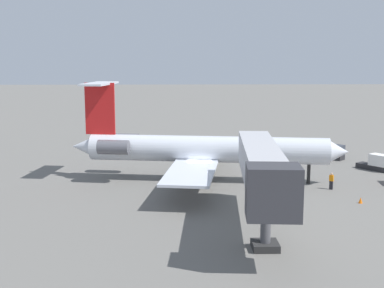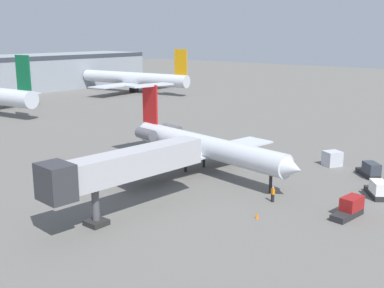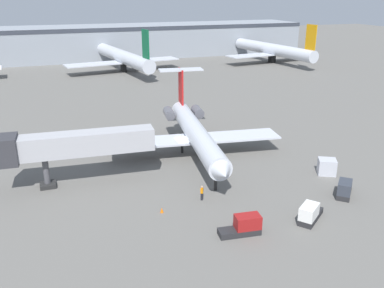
{
  "view_description": "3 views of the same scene",
  "coord_description": "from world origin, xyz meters",
  "px_view_note": "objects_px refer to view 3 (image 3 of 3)",
  "views": [
    {
      "loc": [
        -51.58,
        2.16,
        12.88
      ],
      "look_at": [
        1.17,
        0.73,
        3.99
      ],
      "focal_mm": 48.02,
      "sensor_mm": 36.0,
      "label": 1
    },
    {
      "loc": [
        -44.0,
        -36.71,
        17.25
      ],
      "look_at": [
        0.3,
        0.49,
        3.7
      ],
      "focal_mm": 44.28,
      "sensor_mm": 36.0,
      "label": 2
    },
    {
      "loc": [
        -17.66,
        -51.21,
        21.64
      ],
      "look_at": [
        -0.76,
        -4.82,
        3.54
      ],
      "focal_mm": 38.97,
      "sensor_mm": 36.0,
      "label": 3
    }
  ],
  "objects_px": {
    "baggage_tug_trailing": "(345,189)",
    "parked_airliner_centre": "(273,50)",
    "jet_bridge": "(68,145)",
    "cargo_container_uld": "(327,167)",
    "baggage_tug_spare": "(310,214)",
    "traffic_cone_near": "(162,210)",
    "ground_crew_marshaller": "(202,193)",
    "parked_airliner_west_mid": "(123,57)",
    "baggage_tug_lead": "(244,226)",
    "regional_jet": "(195,131)"
  },
  "relations": [
    {
      "from": "baggage_tug_trailing",
      "to": "parked_airliner_centre",
      "type": "height_order",
      "value": "parked_airliner_centre"
    },
    {
      "from": "jet_bridge",
      "to": "cargo_container_uld",
      "type": "distance_m",
      "value": 31.68
    },
    {
      "from": "jet_bridge",
      "to": "baggage_tug_trailing",
      "type": "bearing_deg",
      "value": -25.56
    },
    {
      "from": "baggage_tug_spare",
      "to": "traffic_cone_near",
      "type": "height_order",
      "value": "baggage_tug_spare"
    },
    {
      "from": "ground_crew_marshaller",
      "to": "parked_airliner_west_mid",
      "type": "bearing_deg",
      "value": 84.74
    },
    {
      "from": "jet_bridge",
      "to": "baggage_tug_spare",
      "type": "bearing_deg",
      "value": -38.16
    },
    {
      "from": "ground_crew_marshaller",
      "to": "cargo_container_uld",
      "type": "height_order",
      "value": "cargo_container_uld"
    },
    {
      "from": "baggage_tug_lead",
      "to": "traffic_cone_near",
      "type": "distance_m",
      "value": 9.03
    },
    {
      "from": "jet_bridge",
      "to": "cargo_container_uld",
      "type": "xyz_separation_m",
      "value": [
        30.41,
        -7.93,
        -3.96
      ]
    },
    {
      "from": "baggage_tug_trailing",
      "to": "traffic_cone_near",
      "type": "height_order",
      "value": "baggage_tug_trailing"
    },
    {
      "from": "baggage_tug_spare",
      "to": "cargo_container_uld",
      "type": "height_order",
      "value": "cargo_container_uld"
    },
    {
      "from": "regional_jet",
      "to": "parked_airliner_west_mid",
      "type": "relative_size",
      "value": 0.74
    },
    {
      "from": "baggage_tug_lead",
      "to": "cargo_container_uld",
      "type": "bearing_deg",
      "value": 28.97
    },
    {
      "from": "jet_bridge",
      "to": "parked_airliner_west_mid",
      "type": "distance_m",
      "value": 74.41
    },
    {
      "from": "baggage_tug_trailing",
      "to": "traffic_cone_near",
      "type": "xyz_separation_m",
      "value": [
        -20.32,
        3.39,
        -0.56
      ]
    },
    {
      "from": "baggage_tug_lead",
      "to": "baggage_tug_spare",
      "type": "distance_m",
      "value": 7.22
    },
    {
      "from": "parked_airliner_centre",
      "to": "regional_jet",
      "type": "bearing_deg",
      "value": -127.54
    },
    {
      "from": "jet_bridge",
      "to": "baggage_tug_lead",
      "type": "bearing_deg",
      "value": -49.47
    },
    {
      "from": "ground_crew_marshaller",
      "to": "parked_airliner_west_mid",
      "type": "distance_m",
      "value": 80.97
    },
    {
      "from": "ground_crew_marshaller",
      "to": "parked_airliner_centre",
      "type": "bearing_deg",
      "value": 55.23
    },
    {
      "from": "baggage_tug_spare",
      "to": "parked_airliner_west_mid",
      "type": "xyz_separation_m",
      "value": [
        -1.05,
        88.48,
        3.29
      ]
    },
    {
      "from": "parked_airliner_centre",
      "to": "traffic_cone_near",
      "type": "bearing_deg",
      "value": -126.67
    },
    {
      "from": "cargo_container_uld",
      "to": "parked_airliner_west_mid",
      "type": "height_order",
      "value": "parked_airliner_west_mid"
    },
    {
      "from": "ground_crew_marshaller",
      "to": "cargo_container_uld",
      "type": "distance_m",
      "value": 17.32
    },
    {
      "from": "jet_bridge",
      "to": "parked_airliner_west_mid",
      "type": "bearing_deg",
      "value": 73.97
    },
    {
      "from": "jet_bridge",
      "to": "baggage_tug_spare",
      "type": "xyz_separation_m",
      "value": [
        21.59,
        -16.97,
        -4.1
      ]
    },
    {
      "from": "regional_jet",
      "to": "parked_airliner_west_mid",
      "type": "bearing_deg",
      "value": 87.1
    },
    {
      "from": "baggage_tug_spare",
      "to": "cargo_container_uld",
      "type": "relative_size",
      "value": 1.45
    },
    {
      "from": "traffic_cone_near",
      "to": "baggage_tug_spare",
      "type": "bearing_deg",
      "value": -26.64
    },
    {
      "from": "regional_jet",
      "to": "baggage_tug_spare",
      "type": "height_order",
      "value": "regional_jet"
    },
    {
      "from": "baggage_tug_trailing",
      "to": "traffic_cone_near",
      "type": "distance_m",
      "value": 20.61
    },
    {
      "from": "regional_jet",
      "to": "jet_bridge",
      "type": "xyz_separation_m",
      "value": [
        -17.11,
        -3.89,
        1.45
      ]
    },
    {
      "from": "regional_jet",
      "to": "parked_airliner_centre",
      "type": "xyz_separation_m",
      "value": [
        51.87,
        67.5,
        0.61
      ]
    },
    {
      "from": "regional_jet",
      "to": "cargo_container_uld",
      "type": "height_order",
      "value": "regional_jet"
    },
    {
      "from": "baggage_tug_trailing",
      "to": "cargo_container_uld",
      "type": "relative_size",
      "value": 1.39
    },
    {
      "from": "jet_bridge",
      "to": "baggage_tug_trailing",
      "type": "height_order",
      "value": "jet_bridge"
    },
    {
      "from": "jet_bridge",
      "to": "parked_airliner_centre",
      "type": "bearing_deg",
      "value": 45.98
    },
    {
      "from": "ground_crew_marshaller",
      "to": "baggage_tug_trailing",
      "type": "distance_m",
      "value": 16.05
    },
    {
      "from": "jet_bridge",
      "to": "parked_airliner_centre",
      "type": "relative_size",
      "value": 0.47
    },
    {
      "from": "parked_airliner_west_mid",
      "to": "ground_crew_marshaller",
      "type": "bearing_deg",
      "value": -95.26
    },
    {
      "from": "parked_airliner_west_mid",
      "to": "baggage_tug_lead",
      "type": "bearing_deg",
      "value": -94.0
    },
    {
      "from": "baggage_tug_spare",
      "to": "parked_airliner_centre",
      "type": "relative_size",
      "value": 0.11
    },
    {
      "from": "jet_bridge",
      "to": "parked_airliner_centre",
      "type": "distance_m",
      "value": 99.28
    },
    {
      "from": "regional_jet",
      "to": "cargo_container_uld",
      "type": "bearing_deg",
      "value": -41.62
    },
    {
      "from": "cargo_container_uld",
      "to": "traffic_cone_near",
      "type": "xyz_separation_m",
      "value": [
        -22.22,
        -2.32,
        -0.71
      ]
    },
    {
      "from": "ground_crew_marshaller",
      "to": "baggage_tug_spare",
      "type": "relative_size",
      "value": 0.42
    },
    {
      "from": "jet_bridge",
      "to": "baggage_tug_spare",
      "type": "height_order",
      "value": "jet_bridge"
    },
    {
      "from": "baggage_tug_trailing",
      "to": "parked_airliner_west_mid",
      "type": "bearing_deg",
      "value": 95.35
    },
    {
      "from": "jet_bridge",
      "to": "baggage_tug_lead",
      "type": "height_order",
      "value": "jet_bridge"
    },
    {
      "from": "cargo_container_uld",
      "to": "traffic_cone_near",
      "type": "distance_m",
      "value": 22.35
    }
  ]
}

